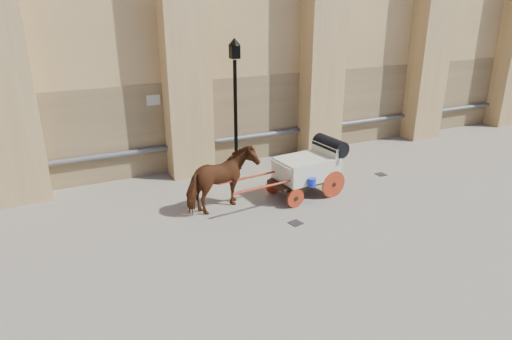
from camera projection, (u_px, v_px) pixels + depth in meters
ground at (266, 210)px, 12.66m from camera, size 90.00×90.00×0.00m
horse at (222, 181)px, 12.38m from camera, size 2.24×1.51×1.73m
carriage at (310, 166)px, 13.38m from camera, size 3.85×1.45×1.65m
street_lamp at (235, 102)px, 14.88m from camera, size 0.41×0.41×4.35m
drain_grate_near at (296, 223)px, 11.91m from camera, size 0.38×0.38×0.01m
drain_grate_far at (381, 174)px, 15.16m from camera, size 0.32×0.32×0.01m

